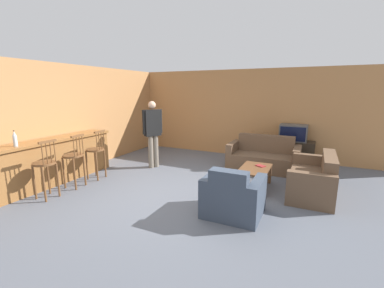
{
  "coord_description": "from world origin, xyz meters",
  "views": [
    {
      "loc": [
        2.22,
        -4.09,
        1.99
      ],
      "look_at": [
        -0.12,
        0.81,
        0.85
      ],
      "focal_mm": 24.0,
      "sensor_mm": 36.0,
      "label": 1
    }
  ],
  "objects": [
    {
      "name": "book_on_table",
      "position": [
        1.3,
        1.19,
        0.44
      ],
      "size": [
        0.23,
        0.21,
        0.02
      ],
      "color": "maroon",
      "rests_on": "coffee_table"
    },
    {
      "name": "bar_chair_far",
      "position": [
        -2.18,
        0.06,
        0.59
      ],
      "size": [
        0.43,
        0.43,
        1.12
      ],
      "color": "brown",
      "rests_on": "ground_plane"
    },
    {
      "name": "person_by_window",
      "position": [
        -1.49,
        1.34,
        0.98
      ],
      "size": [
        0.36,
        0.48,
        1.72
      ],
      "color": "#756B5B",
      "rests_on": "ground_plane"
    },
    {
      "name": "armchair_near",
      "position": [
        1.15,
        -0.32,
        0.3
      ],
      "size": [
        0.9,
        0.81,
        0.83
      ],
      "color": "#384251",
      "rests_on": "ground_plane"
    },
    {
      "name": "loveseat_right",
      "position": [
        2.32,
        1.18,
        0.3
      ],
      "size": [
        0.78,
        1.55,
        0.81
      ],
      "color": "brown",
      "rests_on": "ground_plane"
    },
    {
      "name": "bottle",
      "position": [
        -2.72,
        -1.31,
        1.11
      ],
      "size": [
        0.07,
        0.07,
        0.3
      ],
      "color": "silver",
      "rests_on": "bar_counter"
    },
    {
      "name": "wall_left",
      "position": [
        -3.13,
        1.32,
        1.3
      ],
      "size": [
        0.08,
        8.63,
        2.6
      ],
      "color": "#B27A47",
      "rests_on": "ground_plane"
    },
    {
      "name": "tv",
      "position": [
        1.74,
        3.32,
        0.86
      ],
      "size": [
        0.7,
        0.49,
        0.45
      ],
      "color": "#4C4C4C",
      "rests_on": "tv_unit"
    },
    {
      "name": "couch_far",
      "position": [
        1.14,
        2.43,
        0.3
      ],
      "size": [
        1.73,
        0.85,
        0.85
      ],
      "color": "brown",
      "rests_on": "ground_plane"
    },
    {
      "name": "bar_chair_near",
      "position": [
        -2.18,
        -1.17,
        0.59
      ],
      "size": [
        0.4,
        0.4,
        1.12
      ],
      "color": "brown",
      "rests_on": "ground_plane"
    },
    {
      "name": "bar_chair_mid",
      "position": [
        -2.18,
        -0.54,
        0.59
      ],
      "size": [
        0.44,
        0.44,
        1.12
      ],
      "color": "brown",
      "rests_on": "ground_plane"
    },
    {
      "name": "tv_unit",
      "position": [
        1.74,
        3.32,
        0.32
      ],
      "size": [
        1.14,
        0.48,
        0.63
      ],
      "color": "#2D2319",
      "rests_on": "ground_plane"
    },
    {
      "name": "bar_counter",
      "position": [
        -2.8,
        -0.55,
        0.49
      ],
      "size": [
        0.55,
        2.84,
        0.97
      ],
      "color": "brown",
      "rests_on": "ground_plane"
    },
    {
      "name": "coffee_table",
      "position": [
        1.21,
        1.02,
        0.36
      ],
      "size": [
        0.56,
        0.94,
        0.43
      ],
      "color": "brown",
      "rests_on": "ground_plane"
    },
    {
      "name": "ground_plane",
      "position": [
        0.0,
        0.0,
        0.0
      ],
      "size": [
        24.0,
        24.0,
        0.0
      ],
      "primitive_type": "plane",
      "color": "#565B66"
    },
    {
      "name": "wall_back",
      "position": [
        0.0,
        3.63,
        1.3
      ],
      "size": [
        9.4,
        0.08,
        2.6
      ],
      "color": "#B27A47",
      "rests_on": "ground_plane"
    }
  ]
}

